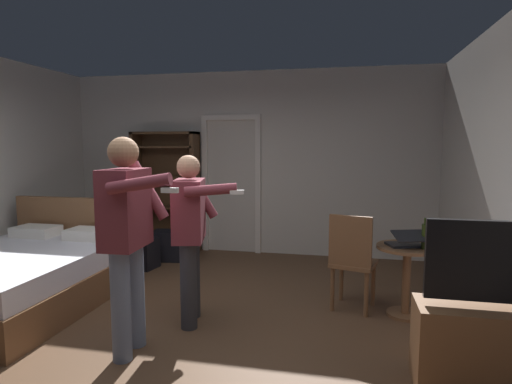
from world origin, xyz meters
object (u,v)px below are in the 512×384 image
side_table (407,269)px  wooden_chair (352,258)px  person_blue_shirt (127,229)px  person_striped_shirt (190,227)px  bookshelf (167,187)px  bottle_on_table (425,236)px  laptop (407,242)px  bed (22,276)px  tv_flatscreen (495,341)px  suitcase_dark (137,252)px  suitcase_small (175,245)px

side_table → wooden_chair: wooden_chair is taller
wooden_chair → person_blue_shirt: 2.21m
person_striped_shirt → bookshelf: bearing=118.3°
person_striped_shirt → bottle_on_table: bearing=13.2°
laptop → person_striped_shirt: (-1.98, -0.54, 0.17)m
bed → person_striped_shirt: person_striped_shirt is taller
bookshelf → person_blue_shirt: (1.08, -3.18, 0.00)m
bed → tv_flatscreen: (4.31, -0.71, 0.06)m
tv_flatscreen → person_striped_shirt: size_ratio=0.75×
laptop → person_blue_shirt: person_blue_shirt is taller
bookshelf → suitcase_dark: bearing=-91.3°
bookshelf → side_table: bookshelf is taller
person_blue_shirt → bookshelf: bearing=108.8°
tv_flatscreen → laptop: size_ratio=2.90×
side_table → suitcase_small: size_ratio=1.11×
bed → wooden_chair: size_ratio=2.12×
bed → side_table: size_ratio=3.00×
bottle_on_table → suitcase_dark: bottle_on_table is taller
person_striped_shirt → suitcase_dark: 2.19m
laptop → suitcase_small: (-3.01, 1.46, -0.54)m
wooden_chair → suitcase_dark: size_ratio=1.82×
bed → bottle_on_table: bearing=6.2°
person_striped_shirt → suitcase_small: size_ratio=2.52×
bed → tv_flatscreen: bearing=-9.3°
tv_flatscreen → bottle_on_table: 1.27m
laptop → person_blue_shirt: (-2.26, -1.20, 0.26)m
tv_flatscreen → suitcase_small: size_ratio=1.89×
bottle_on_table → suitcase_dark: 3.72m
suitcase_dark → suitcase_small: 0.58m
person_blue_shirt → suitcase_small: (-0.75, 2.66, -0.80)m
wooden_chair → bottle_on_table: bearing=-8.7°
person_blue_shirt → suitcase_small: person_blue_shirt is taller
tv_flatscreen → suitcase_small: bearing=142.3°
laptop → wooden_chair: (-0.50, 0.06, -0.21)m
side_table → person_striped_shirt: 2.13m
wooden_chair → person_blue_shirt: bearing=-144.2°
tv_flatscreen → person_striped_shirt: 2.55m
bed → suitcase_small: 2.13m
bottle_on_table → side_table: bearing=150.3°
bookshelf → wooden_chair: size_ratio=1.89×
bottle_on_table → suitcase_dark: size_ratio=0.54×
tv_flatscreen → laptop: (-0.42, 1.19, 0.39)m
bed → person_striped_shirt: (1.91, -0.06, 0.62)m
bookshelf → suitcase_dark: bookshelf is taller
bed → suitcase_small: size_ratio=3.34×
bottle_on_table → suitcase_small: 3.55m
bed → person_striped_shirt: bearing=-1.8°
bed → wooden_chair: (3.39, 0.54, 0.24)m
bottle_on_table → person_striped_shirt: size_ratio=0.19×
person_blue_shirt → suitcase_dark: (-1.11, 2.20, -0.81)m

